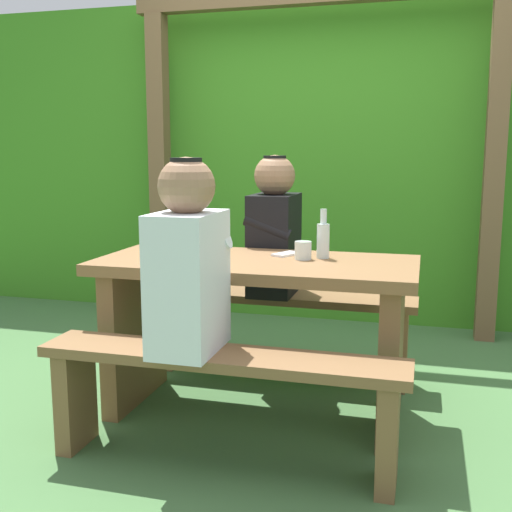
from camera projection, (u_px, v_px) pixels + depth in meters
name	position (u px, v px, depth m)	size (l,w,h in m)	color
ground_plane	(256.00, 412.00, 2.86)	(12.00, 12.00, 0.00)	#426B3B
hedge_backdrop	(329.00, 162.00, 4.64)	(6.40, 0.75, 2.22)	#3C8320
pergola_post_left	(160.00, 171.00, 4.38)	(0.12, 0.12, 2.10)	brown
pergola_post_right	(494.00, 174.00, 3.81)	(0.12, 0.12, 2.10)	brown
picnic_table	(256.00, 309.00, 2.78)	(1.40, 0.64, 0.72)	brown
bench_near	(221.00, 385.00, 2.33)	(1.40, 0.24, 0.45)	brown
bench_far	(281.00, 317.00, 3.29)	(1.40, 0.24, 0.45)	brown
person_white_shirt	(188.00, 263.00, 2.29)	(0.25, 0.35, 0.72)	silver
person_black_coat	(274.00, 231.00, 3.22)	(0.25, 0.35, 0.72)	black
drinking_glass	(303.00, 250.00, 2.75)	(0.07, 0.07, 0.08)	silver
bottle_left	(323.00, 239.00, 2.77)	(0.06, 0.06, 0.22)	silver
bottle_right	(188.00, 238.00, 2.79)	(0.06, 0.06, 0.23)	silver
cell_phone	(286.00, 254.00, 2.86)	(0.07, 0.14, 0.01)	silver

